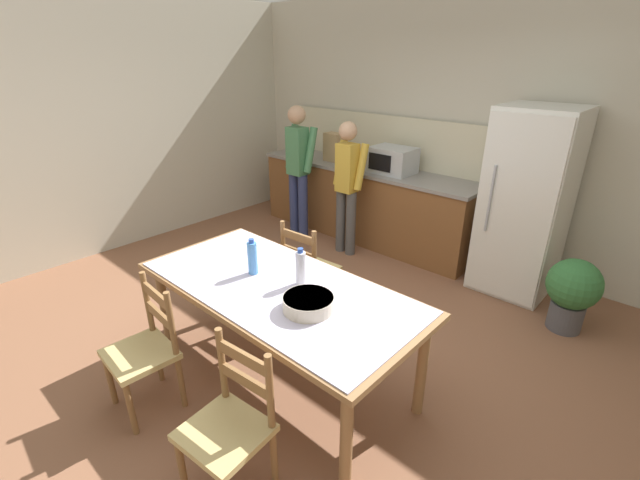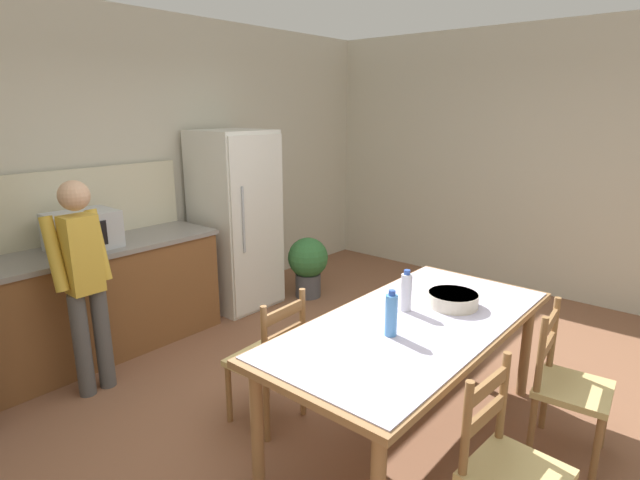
% 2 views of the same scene
% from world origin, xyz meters
% --- Properties ---
extents(ground_plane, '(8.32, 8.32, 0.00)m').
position_xyz_m(ground_plane, '(0.00, 0.00, 0.00)').
color(ground_plane, brown).
extents(wall_back, '(6.52, 0.12, 2.90)m').
position_xyz_m(wall_back, '(0.00, 2.66, 1.45)').
color(wall_back, beige).
rests_on(wall_back, ground).
extents(wall_left, '(0.12, 5.20, 2.90)m').
position_xyz_m(wall_left, '(-3.26, 0.00, 1.45)').
color(wall_left, beige).
rests_on(wall_left, ground).
extents(kitchen_counter, '(3.01, 0.66, 0.94)m').
position_xyz_m(kitchen_counter, '(-1.15, 2.23, 0.47)').
color(kitchen_counter, brown).
rests_on(kitchen_counter, ground).
extents(counter_splashback, '(2.97, 0.03, 0.60)m').
position_xyz_m(counter_splashback, '(-1.15, 2.54, 1.24)').
color(counter_splashback, beige).
rests_on(counter_splashback, kitchen_counter).
extents(refrigerator, '(0.70, 0.73, 1.82)m').
position_xyz_m(refrigerator, '(0.81, 2.19, 0.91)').
color(refrigerator, silver).
rests_on(refrigerator, ground).
extents(microwave, '(0.50, 0.39, 0.30)m').
position_xyz_m(microwave, '(-0.75, 2.21, 1.09)').
color(microwave, '#B2B7BC').
rests_on(microwave, kitchen_counter).
extents(paper_bag, '(0.24, 0.16, 0.36)m').
position_xyz_m(paper_bag, '(-1.65, 2.20, 1.12)').
color(paper_bag, tan).
rests_on(paper_bag, kitchen_counter).
extents(dining_table, '(2.08, 0.98, 0.79)m').
position_xyz_m(dining_table, '(0.04, -0.35, 0.71)').
color(dining_table, olive).
rests_on(dining_table, ground).
extents(bottle_near_centre, '(0.07, 0.07, 0.27)m').
position_xyz_m(bottle_near_centre, '(-0.22, -0.35, 0.91)').
color(bottle_near_centre, '#4C8ED6').
rests_on(bottle_near_centre, dining_table).
extents(bottle_off_centre, '(0.07, 0.07, 0.27)m').
position_xyz_m(bottle_off_centre, '(0.14, -0.23, 0.91)').
color(bottle_off_centre, silver).
rests_on(bottle_off_centre, dining_table).
extents(serving_bowl, '(0.32, 0.32, 0.09)m').
position_xyz_m(serving_bowl, '(0.40, -0.42, 0.84)').
color(serving_bowl, beige).
rests_on(serving_bowl, dining_table).
extents(chair_side_near_left, '(0.45, 0.43, 0.91)m').
position_xyz_m(chair_side_near_left, '(-0.43, -1.13, 0.44)').
color(chair_side_near_left, olive).
rests_on(chair_side_near_left, ground).
extents(chair_side_far_left, '(0.44, 0.42, 0.91)m').
position_xyz_m(chair_side_far_left, '(-0.42, 0.43, 0.44)').
color(chair_side_far_left, olive).
rests_on(chair_side_far_left, ground).
extents(chair_side_near_right, '(0.46, 0.44, 0.91)m').
position_xyz_m(chair_side_near_right, '(0.50, -1.13, 0.44)').
color(chair_side_near_right, olive).
rests_on(chair_side_near_right, ground).
extents(person_at_sink, '(0.42, 0.29, 1.67)m').
position_xyz_m(person_at_sink, '(-1.82, 1.71, 0.94)').
color(person_at_sink, navy).
rests_on(person_at_sink, ground).
extents(person_at_counter, '(0.39, 0.27, 1.57)m').
position_xyz_m(person_at_counter, '(-1.00, 1.69, 0.88)').
color(person_at_counter, '#4C4C4C').
rests_on(person_at_counter, ground).
extents(potted_plant, '(0.44, 0.44, 0.67)m').
position_xyz_m(potted_plant, '(1.44, 1.76, 0.39)').
color(potted_plant, '#4C4C51').
rests_on(potted_plant, ground).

